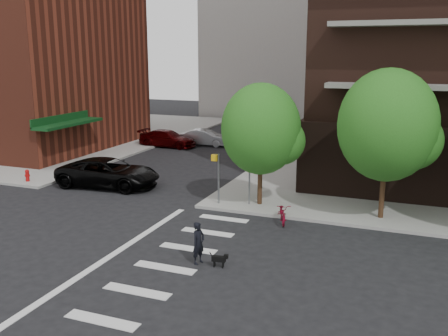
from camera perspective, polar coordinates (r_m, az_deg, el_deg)
name	(u,v)px	position (r m, az deg, el deg)	size (l,w,h in m)	color
ground	(97,256)	(20.43, -14.30, -9.73)	(120.00, 120.00, 0.00)	black
sidewalk_nw	(30,132)	(53.23, -21.28, 3.87)	(31.00, 33.00, 0.15)	gray
crosswalk	(146,264)	(19.30, -8.85, -10.84)	(3.85, 13.00, 0.01)	silver
tree_a	(261,129)	(25.04, 4.23, 4.47)	(4.00, 4.00, 5.90)	#301E11
tree_b	(387,125)	(23.93, 18.15, 4.66)	(4.50, 4.50, 6.65)	#301E11
pedestrian_signal	(225,171)	(25.46, 0.14, -0.38)	(2.18, 0.67, 2.60)	slate
fire_hydrant	(27,175)	(32.45, -21.56, -0.72)	(0.24, 0.24, 0.73)	#A50C0C
parked_car_black	(108,173)	(30.22, -13.07, -0.54)	(6.06, 2.79, 1.68)	black
parked_car_maroon	(168,139)	(42.25, -6.47, 3.36)	(4.89, 1.99, 1.42)	#370303
parked_car_silver	(205,138)	(42.63, -2.17, 3.50)	(4.21, 1.47, 1.39)	#ACB0B5
scooter	(283,213)	(23.52, 6.71, -5.08)	(0.64, 1.84, 0.97)	maroon
dog_walker	(198,243)	(18.91, -2.93, -8.55)	(0.39, 0.59, 1.62)	black
dog	(220,259)	(18.74, -0.51, -10.34)	(0.63, 0.22, 0.53)	black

